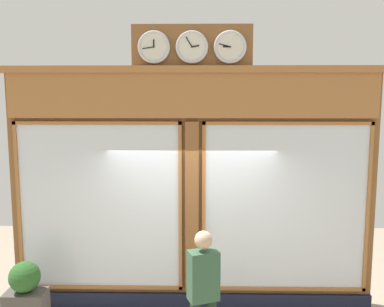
{
  "coord_description": "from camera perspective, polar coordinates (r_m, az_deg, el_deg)",
  "views": [
    {
      "loc": [
        -0.13,
        6.23,
        3.3
      ],
      "look_at": [
        0.0,
        0.0,
        2.45
      ],
      "focal_mm": 39.91,
      "sensor_mm": 36.0,
      "label": 1
    }
  ],
  "objects": [
    {
      "name": "shop_facade",
      "position": [
        6.51,
        0.02,
        -4.7
      ],
      "size": [
        5.58,
        0.42,
        4.31
      ],
      "color": "brown",
      "rests_on": "ground_plane"
    },
    {
      "name": "planter_shrub",
      "position": [
        6.59,
        -21.47,
        -15.09
      ],
      "size": [
        0.43,
        0.43,
        0.43
      ],
      "primitive_type": "sphere",
      "color": "#285623",
      "rests_on": "planter_box"
    },
    {
      "name": "pedestrian",
      "position": [
        5.47,
        1.51,
        -17.9
      ],
      "size": [
        0.41,
        0.33,
        1.69
      ],
      "color": "#1C2F21",
      "rests_on": "ground_plane"
    }
  ]
}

